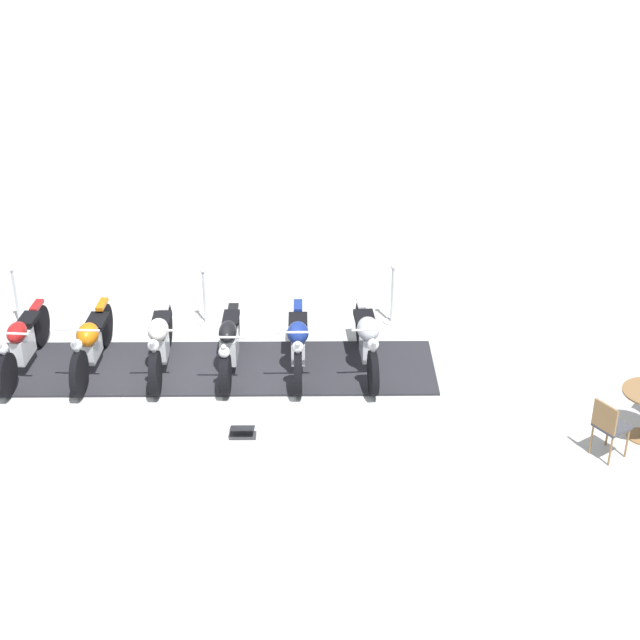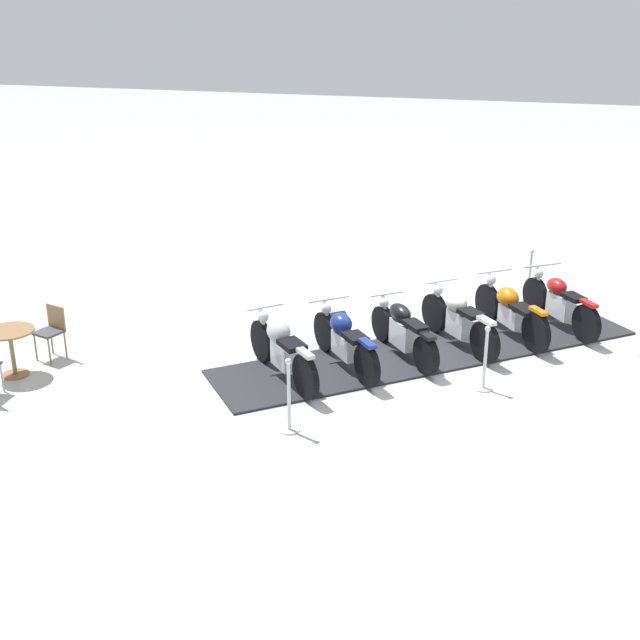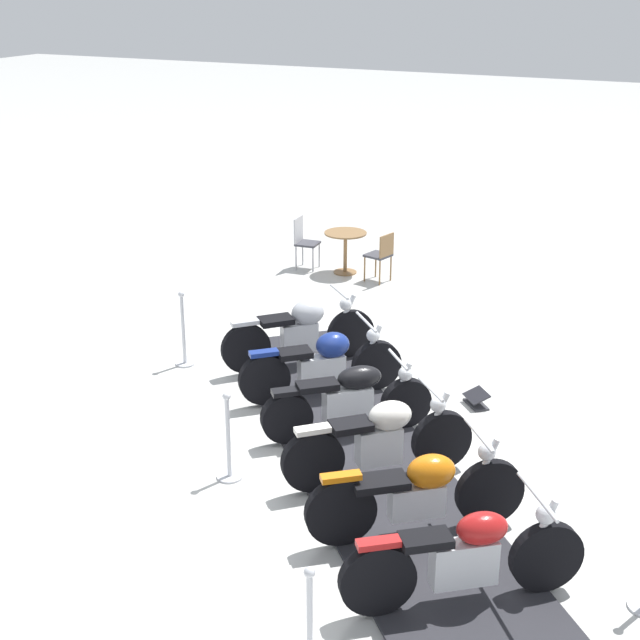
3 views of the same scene
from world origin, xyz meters
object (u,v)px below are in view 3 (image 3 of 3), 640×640
motorcycle_maroon (468,556)px  motorcycle_copper (420,490)px  stanchion_left_mid (229,448)px  cafe_table (345,242)px  motorcycle_black (350,400)px  stanchion_left_rear (184,338)px  motorcycle_chrome (302,330)px  cafe_chair_across_table (381,253)px  info_placard (476,401)px  motorcycle_cream (381,439)px  cafe_chair_near_table (304,239)px  motorcycle_navy (324,363)px

motorcycle_maroon → motorcycle_copper: motorcycle_copper is taller
stanchion_left_mid → cafe_table: 7.50m
motorcycle_black → stanchion_left_rear: size_ratio=1.53×
motorcycle_chrome → stanchion_left_mid: (-3.11, -0.63, -0.18)m
motorcycle_black → motorcycle_chrome: 2.19m
cafe_chair_across_table → info_placard: bearing=140.2°
motorcycle_cream → motorcycle_black: (0.81, 0.73, -0.04)m
motorcycle_maroon → stanchion_left_mid: stanchion_left_mid is taller
motorcycle_copper → motorcycle_chrome: size_ratio=1.08×
motorcycle_black → cafe_chair_across_table: bearing=67.1°
motorcycle_maroon → cafe_chair_across_table: size_ratio=2.06×
motorcycle_chrome → motorcycle_black: bearing=-94.4°
cafe_chair_near_table → cafe_table: bearing=-0.0°
motorcycle_chrome → cafe_chair_across_table: 3.98m
motorcycle_cream → info_placard: size_ratio=4.00×
stanchion_left_rear → motorcycle_maroon: bearing=-123.3°
stanchion_left_rear → cafe_table: (4.85, -0.39, 0.18)m
cafe_table → cafe_chair_across_table: 0.82m
stanchion_left_mid → cafe_table: bearing=13.8°
motorcycle_maroon → cafe_chair_across_table: 8.99m
cafe_chair_near_table → info_placard: bearing=-47.7°
motorcycle_black → cafe_chair_across_table: (5.60, 1.81, 0.05)m
motorcycle_cream → cafe_chair_near_table: (6.55, 4.16, 0.04)m
info_placard → cafe_table: cafe_table is taller
motorcycle_copper → cafe_chair_near_table: motorcycle_copper is taller
motorcycle_navy → motorcycle_chrome: motorcycle_chrome is taller
info_placard → cafe_chair_near_table: (4.28, 4.60, 0.50)m
cafe_chair_across_table → motorcycle_copper: bearing=128.8°
motorcycle_navy → motorcycle_chrome: 1.10m
cafe_chair_near_table → motorcycle_navy: bearing=-65.9°
motorcycle_navy → stanchion_left_mid: (-2.29, 0.10, -0.13)m
motorcycle_chrome → stanchion_left_mid: 3.18m
motorcycle_cream → cafe_chair_across_table: motorcycle_cream is taller
motorcycle_black → stanchion_left_rear: stanchion_left_rear is taller
motorcycle_maroon → motorcycle_cream: bearing=94.5°
cafe_chair_near_table → cafe_chair_across_table: 1.62m
motorcycle_black → stanchion_left_mid: (-1.47, 0.82, -0.11)m
cafe_chair_across_table → motorcycle_black: bearing=122.3°
motorcycle_copper → cafe_chair_across_table: bearing=76.0°
stanchion_left_mid → cafe_table: (7.28, 1.78, 0.22)m
motorcycle_chrome → cafe_chair_near_table: (4.10, 1.98, 0.01)m
motorcycle_chrome → cafe_chair_across_table: (3.97, 0.36, -0.01)m
motorcycle_cream → motorcycle_maroon: bearing=-91.1°
motorcycle_navy → cafe_table: motorcycle_navy is taller
motorcycle_cream → cafe_table: size_ratio=2.17×
motorcycle_maroon → cafe_chair_near_table: size_ratio=1.90×
motorcycle_maroon → motorcycle_cream: size_ratio=1.10×
motorcycle_copper → stanchion_left_mid: (0.16, 2.29, -0.15)m
info_placard → cafe_table: (4.34, 3.78, 0.52)m
motorcycle_chrome → stanchion_left_rear: (-0.68, 1.54, -0.14)m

